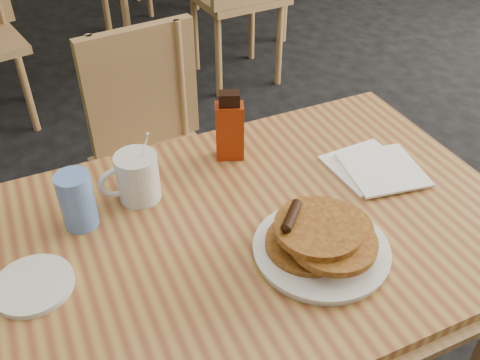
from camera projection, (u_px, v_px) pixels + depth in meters
name	position (u px, v px, depth m)	size (l,w,h in m)	color
main_table	(256.00, 239.00, 1.15)	(1.16, 0.79, 0.75)	#A67B3A
chair_main_far	(154.00, 137.00, 1.80)	(0.44, 0.44, 0.86)	#A26D4C
pancake_plate	(321.00, 242.00, 1.03)	(0.27, 0.27, 0.10)	silver
coffee_mug	(136.00, 177.00, 1.15)	(0.13, 0.09, 0.17)	silver
syrup_bottle	(230.00, 128.00, 1.26)	(0.08, 0.06, 0.18)	maroon
napkin_stack	(375.00, 168.00, 1.26)	(0.21, 0.22, 0.01)	white
blue_tumbler	(77.00, 200.00, 1.08)	(0.07, 0.07, 0.13)	#5982D1
side_saucer	(33.00, 285.00, 0.98)	(0.15, 0.15, 0.01)	silver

